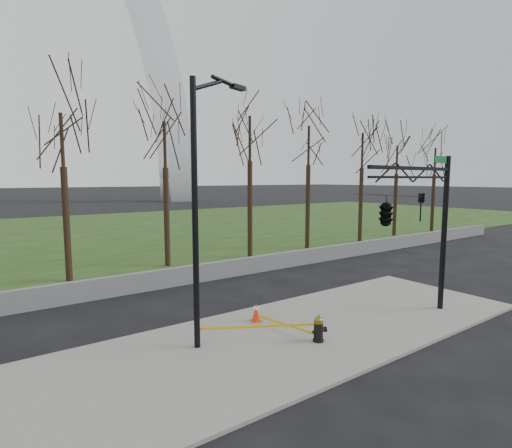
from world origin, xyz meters
TOP-DOWN VIEW (x-y plane):
  - ground at (0.00, 0.00)m, footprint 500.00×500.00m
  - sidewalk at (0.00, 0.00)m, footprint 18.00×6.00m
  - grass_strip at (0.00, 30.00)m, footprint 120.00×40.00m
  - guardrail at (0.00, 8.00)m, footprint 60.00×0.30m
  - gateway_arch at (0.00, 75.00)m, footprint 66.00×6.00m
  - tree_row at (3.39, 12.00)m, footprint 52.78×4.00m
  - fire_hydrant at (0.07, -0.92)m, footprint 0.53×0.34m
  - traffic_cone at (-0.48, 1.66)m, footprint 0.43×0.43m
  - street_light at (-2.99, 0.98)m, footprint 2.32×0.90m
  - traffic_signal_mast at (2.97, -1.61)m, footprint 5.09×2.51m
  - caution_tape at (-1.01, 0.15)m, footprint 3.27×2.58m

SIDE VIEW (x-z plane):
  - ground at x=0.00m, z-range 0.00..0.00m
  - grass_strip at x=0.00m, z-range 0.00..0.06m
  - sidewalk at x=0.00m, z-range 0.00..0.10m
  - traffic_cone at x=-0.48m, z-range 0.10..0.77m
  - guardrail at x=0.00m, z-range 0.00..0.90m
  - fire_hydrant at x=0.07m, z-range 0.07..0.91m
  - caution_tape at x=-1.01m, z-range 0.29..0.72m
  - traffic_signal_mast at x=2.97m, z-range 1.15..7.15m
  - street_light at x=-2.99m, z-range 0.59..8.80m
  - tree_row at x=3.39m, z-range 0.00..9.78m
  - gateway_arch at x=0.00m, z-range 0.00..65.00m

